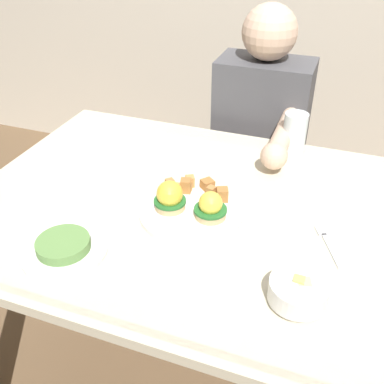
{
  "coord_description": "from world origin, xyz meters",
  "views": [
    {
      "loc": [
        0.34,
        -0.91,
        1.43
      ],
      "look_at": [
        0.01,
        0.0,
        0.78
      ],
      "focal_mm": 41.5,
      "sensor_mm": 36.0,
      "label": 1
    }
  ],
  "objects_px": {
    "dining_table": "(189,234)",
    "fork": "(328,243)",
    "eggs_benedict_plate": "(190,205)",
    "side_plate": "(64,248)",
    "fruit_bowl": "(298,292)",
    "water_glass_near": "(294,136)",
    "diner_person": "(259,140)"
  },
  "relations": [
    {
      "from": "dining_table",
      "to": "fork",
      "type": "bearing_deg",
      "value": -6.24
    },
    {
      "from": "dining_table",
      "to": "eggs_benedict_plate",
      "type": "relative_size",
      "value": 4.44
    },
    {
      "from": "side_plate",
      "to": "fork",
      "type": "bearing_deg",
      "value": 22.9
    },
    {
      "from": "dining_table",
      "to": "eggs_benedict_plate",
      "type": "distance_m",
      "value": 0.14
    },
    {
      "from": "fruit_bowl",
      "to": "fork",
      "type": "bearing_deg",
      "value": 78.77
    },
    {
      "from": "eggs_benedict_plate",
      "to": "water_glass_near",
      "type": "bearing_deg",
      "value": 64.34
    },
    {
      "from": "fork",
      "to": "water_glass_near",
      "type": "xyz_separation_m",
      "value": [
        -0.15,
        0.41,
        0.06
      ]
    },
    {
      "from": "fork",
      "to": "side_plate",
      "type": "distance_m",
      "value": 0.62
    },
    {
      "from": "dining_table",
      "to": "side_plate",
      "type": "height_order",
      "value": "side_plate"
    },
    {
      "from": "dining_table",
      "to": "fruit_bowl",
      "type": "bearing_deg",
      "value": -37.42
    },
    {
      "from": "side_plate",
      "to": "diner_person",
      "type": "height_order",
      "value": "diner_person"
    },
    {
      "from": "fruit_bowl",
      "to": "dining_table",
      "type": "bearing_deg",
      "value": 142.58
    },
    {
      "from": "fork",
      "to": "side_plate",
      "type": "bearing_deg",
      "value": -157.1
    },
    {
      "from": "water_glass_near",
      "to": "diner_person",
      "type": "height_order",
      "value": "diner_person"
    },
    {
      "from": "dining_table",
      "to": "water_glass_near",
      "type": "xyz_separation_m",
      "value": [
        0.21,
        0.37,
        0.17
      ]
    },
    {
      "from": "eggs_benedict_plate",
      "to": "fruit_bowl",
      "type": "xyz_separation_m",
      "value": [
        0.31,
        -0.21,
        0.0
      ]
    },
    {
      "from": "fruit_bowl",
      "to": "water_glass_near",
      "type": "relative_size",
      "value": 0.87
    },
    {
      "from": "side_plate",
      "to": "diner_person",
      "type": "xyz_separation_m",
      "value": [
        0.27,
        0.88,
        -0.1
      ]
    },
    {
      "from": "eggs_benedict_plate",
      "to": "side_plate",
      "type": "height_order",
      "value": "eggs_benedict_plate"
    },
    {
      "from": "eggs_benedict_plate",
      "to": "side_plate",
      "type": "bearing_deg",
      "value": -132.28
    },
    {
      "from": "eggs_benedict_plate",
      "to": "side_plate",
      "type": "distance_m",
      "value": 0.33
    },
    {
      "from": "eggs_benedict_plate",
      "to": "diner_person",
      "type": "bearing_deg",
      "value": 85.95
    },
    {
      "from": "dining_table",
      "to": "diner_person",
      "type": "distance_m",
      "value": 0.6
    },
    {
      "from": "water_glass_near",
      "to": "side_plate",
      "type": "height_order",
      "value": "water_glass_near"
    },
    {
      "from": "eggs_benedict_plate",
      "to": "fork",
      "type": "xyz_separation_m",
      "value": [
        0.35,
        -0.0,
        -0.02
      ]
    },
    {
      "from": "fruit_bowl",
      "to": "water_glass_near",
      "type": "xyz_separation_m",
      "value": [
        -0.11,
        0.62,
        0.03
      ]
    },
    {
      "from": "diner_person",
      "to": "side_plate",
      "type": "bearing_deg",
      "value": -106.8
    },
    {
      "from": "fork",
      "to": "fruit_bowl",
      "type": "bearing_deg",
      "value": -101.23
    },
    {
      "from": "fork",
      "to": "diner_person",
      "type": "xyz_separation_m",
      "value": [
        -0.31,
        0.64,
        -0.09
      ]
    },
    {
      "from": "fruit_bowl",
      "to": "side_plate",
      "type": "height_order",
      "value": "fruit_bowl"
    },
    {
      "from": "dining_table",
      "to": "water_glass_near",
      "type": "bearing_deg",
      "value": 60.03
    },
    {
      "from": "dining_table",
      "to": "side_plate",
      "type": "distance_m",
      "value": 0.37
    }
  ]
}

